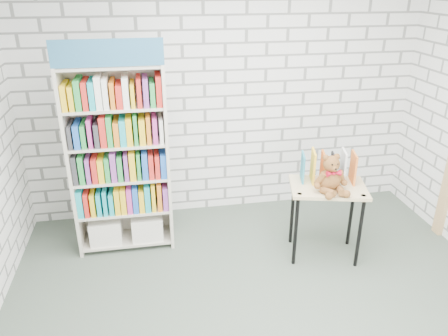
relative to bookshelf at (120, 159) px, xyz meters
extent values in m
plane|color=#435043|center=(1.18, -1.36, -0.98)|extent=(4.50, 4.50, 0.00)
cube|color=silver|center=(1.18, 0.64, 0.42)|extent=(4.50, 0.02, 2.80)
cube|color=beige|center=(-0.46, -0.01, -0.02)|extent=(0.03, 0.37, 1.92)
cube|color=beige|center=(0.46, -0.01, -0.02)|extent=(0.03, 0.37, 1.92)
cube|color=beige|center=(0.00, 0.17, -0.02)|extent=(0.96, 0.02, 1.92)
cube|color=#296286|center=(0.00, -0.18, 1.06)|extent=(0.96, 0.02, 0.23)
cube|color=beige|center=(0.00, -0.01, -0.92)|extent=(0.90, 0.35, 0.03)
cube|color=beige|center=(0.00, -0.01, -0.56)|extent=(0.90, 0.35, 0.03)
cube|color=beige|center=(0.00, -0.01, -0.19)|extent=(0.90, 0.35, 0.03)
cube|color=beige|center=(0.00, -0.01, 0.17)|extent=(0.90, 0.35, 0.03)
cube|color=beige|center=(0.00, -0.01, 0.53)|extent=(0.90, 0.35, 0.03)
cube|color=beige|center=(0.00, -0.01, 0.92)|extent=(0.90, 0.35, 0.03)
cube|color=silver|center=(-0.21, -0.01, -0.78)|extent=(0.32, 0.31, 0.26)
cube|color=silver|center=(0.21, -0.01, -0.78)|extent=(0.32, 0.31, 0.26)
cube|color=#BF338C|center=(0.00, -0.02, -0.41)|extent=(0.90, 0.31, 0.26)
cube|color=#19A5B2|center=(0.00, -0.02, -0.05)|extent=(0.90, 0.31, 0.26)
cube|color=white|center=(0.00, -0.02, 0.31)|extent=(0.90, 0.31, 0.26)
cube|color=purple|center=(0.00, -0.02, 0.67)|extent=(0.90, 0.31, 0.26)
cube|color=tan|center=(1.97, -0.55, -0.22)|extent=(0.82, 0.66, 0.03)
cylinder|color=black|center=(1.63, -0.67, -0.61)|extent=(0.04, 0.04, 0.74)
cylinder|color=black|center=(1.72, -0.29, -0.61)|extent=(0.04, 0.04, 0.74)
cylinder|color=black|center=(2.23, -0.81, -0.61)|extent=(0.04, 0.04, 0.74)
cylinder|color=black|center=(2.32, -0.43, -0.61)|extent=(0.04, 0.04, 0.74)
cylinder|color=black|center=(1.65, -0.66, -0.21)|extent=(0.05, 0.05, 0.01)
cylinder|color=black|center=(2.22, -0.80, -0.21)|extent=(0.05, 0.05, 0.01)
cube|color=teal|center=(1.76, -0.38, -0.06)|extent=(0.07, 0.22, 0.30)
cube|color=yellow|center=(1.86, -0.40, -0.06)|extent=(0.07, 0.22, 0.30)
cube|color=#CF5916|center=(1.95, -0.43, -0.06)|extent=(0.07, 0.22, 0.30)
cube|color=black|center=(2.05, -0.45, -0.06)|extent=(0.07, 0.22, 0.30)
cube|color=silver|center=(2.14, -0.47, -0.06)|extent=(0.07, 0.22, 0.30)
cube|color=orange|center=(2.24, -0.49, -0.06)|extent=(0.07, 0.22, 0.30)
ellipsoid|color=brown|center=(1.94, -0.63, -0.10)|extent=(0.22, 0.18, 0.22)
sphere|color=brown|center=(1.94, -0.64, 0.07)|extent=(0.15, 0.15, 0.15)
sphere|color=brown|center=(1.88, -0.63, 0.13)|extent=(0.06, 0.06, 0.06)
sphere|color=brown|center=(2.00, -0.62, 0.13)|extent=(0.06, 0.06, 0.06)
sphere|color=brown|center=(1.95, -0.70, 0.05)|extent=(0.06, 0.06, 0.06)
sphere|color=black|center=(1.92, -0.70, 0.09)|extent=(0.02, 0.02, 0.02)
sphere|color=black|center=(1.97, -0.70, 0.09)|extent=(0.02, 0.02, 0.02)
sphere|color=black|center=(1.95, -0.73, 0.05)|extent=(0.02, 0.02, 0.02)
cylinder|color=brown|center=(1.83, -0.66, -0.07)|extent=(0.11, 0.09, 0.15)
cylinder|color=brown|center=(2.05, -0.65, -0.07)|extent=(0.11, 0.09, 0.15)
sphere|color=brown|center=(1.80, -0.68, -0.13)|extent=(0.06, 0.06, 0.06)
sphere|color=brown|center=(2.08, -0.66, -0.13)|extent=(0.06, 0.06, 0.06)
cylinder|color=brown|center=(1.89, -0.74, -0.16)|extent=(0.12, 0.17, 0.09)
cylinder|color=brown|center=(2.01, -0.74, -0.16)|extent=(0.10, 0.17, 0.09)
sphere|color=brown|center=(1.87, -0.82, -0.17)|extent=(0.07, 0.07, 0.07)
sphere|color=brown|center=(2.04, -0.81, -0.17)|extent=(0.07, 0.07, 0.07)
cone|color=#B80B25|center=(1.91, -0.70, 0.00)|extent=(0.07, 0.06, 0.06)
cone|color=#B80B25|center=(1.98, -0.69, 0.00)|extent=(0.07, 0.06, 0.06)
sphere|color=#B80B25|center=(1.95, -0.70, 0.00)|extent=(0.03, 0.03, 0.03)
camera|label=1|loc=(0.30, -4.10, 1.66)|focal=35.00mm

